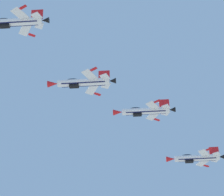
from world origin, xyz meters
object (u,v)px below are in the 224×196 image
fighter_jet_lead (13,22)px  fighter_jet_right_wing (145,111)px  fighter_jet_left_outer (196,158)px  fighter_jet_left_wing (82,82)px

fighter_jet_lead → fighter_jet_right_wing: (18.32, 36.34, 0.27)m
fighter_jet_lead → fighter_jet_left_outer: bearing=-42.0°
fighter_jet_left_wing → fighter_jet_left_outer: fighter_jet_left_outer is taller
fighter_jet_left_wing → fighter_jet_left_outer: (17.76, 37.35, 1.49)m
fighter_jet_left_wing → fighter_jet_right_wing: fighter_jet_right_wing is taller
fighter_jet_lead → fighter_jet_left_wing: bearing=-42.0°
fighter_jet_lead → fighter_jet_left_wing: size_ratio=1.00×
fighter_jet_left_wing → fighter_jet_right_wing: 20.79m
fighter_jet_lead → fighter_jet_left_outer: size_ratio=1.00×
fighter_jet_lead → fighter_jet_left_outer: 61.75m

